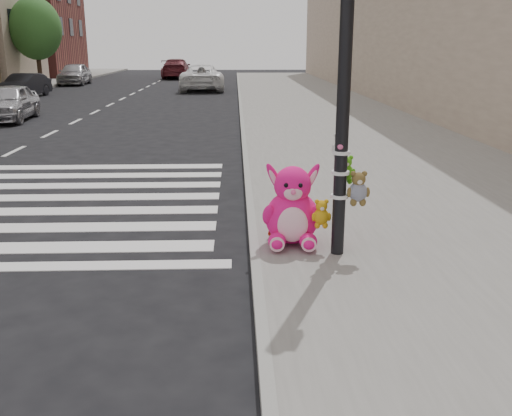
{
  "coord_description": "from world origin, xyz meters",
  "views": [
    {
      "loc": [
        1.32,
        -5.0,
        2.7
      ],
      "look_at": [
        1.56,
        1.79,
        0.75
      ],
      "focal_mm": 40.0,
      "sensor_mm": 36.0,
      "label": 1
    }
  ],
  "objects_px": {
    "signal_pole": "(344,125)",
    "red_teddy": "(272,232)",
    "pink_bunny": "(292,211)",
    "car_dark_far": "(24,86)",
    "car_silver_far": "(8,102)",
    "car_white_near": "(202,78)"
  },
  "relations": [
    {
      "from": "signal_pole",
      "to": "red_teddy",
      "type": "height_order",
      "value": "signal_pole"
    },
    {
      "from": "car_silver_far",
      "to": "car_white_near",
      "type": "bearing_deg",
      "value": 61.53
    },
    {
      "from": "car_silver_far",
      "to": "car_dark_far",
      "type": "xyz_separation_m",
      "value": [
        -2.81,
        9.69,
        -0.05
      ]
    },
    {
      "from": "signal_pole",
      "to": "pink_bunny",
      "type": "height_order",
      "value": "signal_pole"
    },
    {
      "from": "car_white_near",
      "to": "car_dark_far",
      "type": "bearing_deg",
      "value": 22.7
    },
    {
      "from": "red_teddy",
      "to": "car_white_near",
      "type": "relative_size",
      "value": 0.03
    },
    {
      "from": "pink_bunny",
      "to": "red_teddy",
      "type": "xyz_separation_m",
      "value": [
        -0.25,
        0.23,
        -0.36
      ]
    },
    {
      "from": "car_silver_far",
      "to": "signal_pole",
      "type": "bearing_deg",
      "value": -61.07
    },
    {
      "from": "pink_bunny",
      "to": "car_dark_far",
      "type": "distance_m",
      "value": 26.69
    },
    {
      "from": "car_dark_far",
      "to": "car_silver_far",
      "type": "bearing_deg",
      "value": -65.26
    },
    {
      "from": "car_silver_far",
      "to": "pink_bunny",
      "type": "bearing_deg",
      "value": -62.01
    },
    {
      "from": "pink_bunny",
      "to": "red_teddy",
      "type": "relative_size",
      "value": 5.84
    },
    {
      "from": "signal_pole",
      "to": "car_white_near",
      "type": "height_order",
      "value": "signal_pole"
    },
    {
      "from": "pink_bunny",
      "to": "car_white_near",
      "type": "relative_size",
      "value": 0.2
    },
    {
      "from": "pink_bunny",
      "to": "car_dark_far",
      "type": "xyz_separation_m",
      "value": [
        -11.85,
        23.91,
        0.02
      ]
    },
    {
      "from": "pink_bunny",
      "to": "car_dark_far",
      "type": "relative_size",
      "value": 0.3
    },
    {
      "from": "pink_bunny",
      "to": "car_white_near",
      "type": "height_order",
      "value": "car_white_near"
    },
    {
      "from": "red_teddy",
      "to": "car_white_near",
      "type": "bearing_deg",
      "value": 71.71
    },
    {
      "from": "car_white_near",
      "to": "pink_bunny",
      "type": "bearing_deg",
      "value": 92.47
    },
    {
      "from": "car_silver_far",
      "to": "car_white_near",
      "type": "height_order",
      "value": "car_white_near"
    },
    {
      "from": "red_teddy",
      "to": "car_silver_far",
      "type": "distance_m",
      "value": 16.53
    },
    {
      "from": "signal_pole",
      "to": "red_teddy",
      "type": "bearing_deg",
      "value": 144.26
    }
  ]
}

